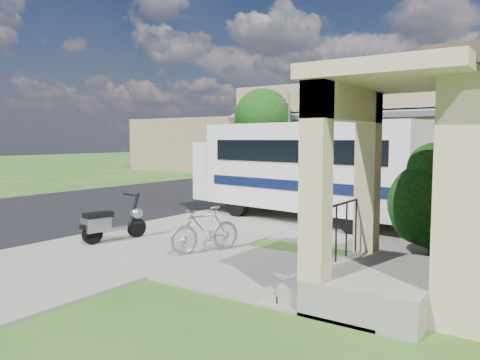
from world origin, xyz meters
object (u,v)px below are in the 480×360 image
Objects in this scene: shrub at (437,200)px; van at (321,162)px; garden_hose at (338,271)px; bicycle at (205,233)px; motorhome at (307,166)px; scooter at (110,223)px; pickup_truck at (274,170)px.

van is (-11.03, 18.50, -0.29)m from shrub.
bicycle is at bearing -176.62° from garden_hose.
bicycle is 21.93m from van.
van is at bearing 121.21° from motorhome.
motorhome is 1.20× the size of van.
scooter is at bearing -147.25° from bicycle.
motorhome is 22.26× the size of garden_hose.
shrub is 15.60m from pickup_truck.
motorhome is 5.99m from scooter.
scooter is 1.03× the size of bicycle.
motorhome is 3.23× the size of shrub.
bicycle is 4.63× the size of garden_hose.
scooter is (-6.55, -2.71, -0.73)m from shrub.
motorhome reaches higher than pickup_truck.
pickup_truck is (-6.29, 8.84, -0.83)m from motorhome.
shrub is at bearing -24.63° from motorhome.
scooter is 4.78× the size of garden_hose.
motorhome reaches higher than garden_hose.
scooter is 0.29× the size of pickup_truck.
motorhome is at bearing -65.88° from van.
van reaches higher than pickup_truck.
scooter is at bearing -77.25° from van.
scooter is 14.78m from pickup_truck.
van is 18.59× the size of garden_hose.
motorhome is 10.88m from pickup_truck.
pickup_truck reaches higher than garden_hose.
motorhome is 4.66× the size of scooter.
shrub is 4.73m from bicycle.
shrub is 6.90× the size of garden_hose.
garden_hose is at bearing 17.58° from scooter.
motorhome is at bearing 147.49° from shrub.
pickup_truck reaches higher than bicycle.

